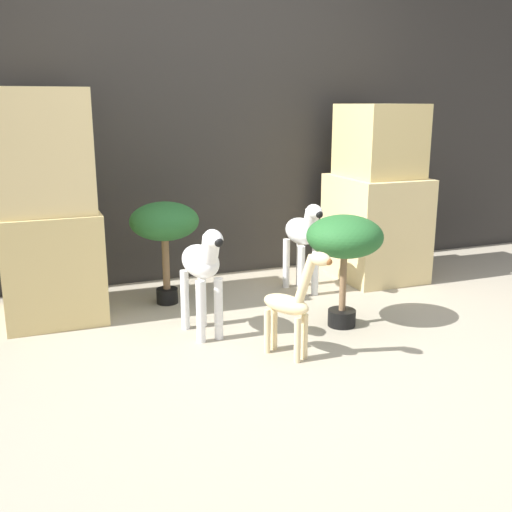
{
  "coord_description": "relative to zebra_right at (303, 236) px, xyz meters",
  "views": [
    {
      "loc": [
        -1.3,
        -2.63,
        1.3
      ],
      "look_at": [
        0.04,
        0.78,
        0.36
      ],
      "focal_mm": 42.0,
      "sensor_mm": 36.0,
      "label": 1
    }
  ],
  "objects": [
    {
      "name": "potted_palm_front",
      "position": [
        -0.06,
        -0.68,
        0.11
      ],
      "size": [
        0.45,
        0.45,
        0.67
      ],
      "color": "black",
      "rests_on": "ground_plane"
    },
    {
      "name": "rock_pillar_left",
      "position": [
        -1.65,
        0.16,
        0.26
      ],
      "size": [
        0.58,
        0.68,
        1.38
      ],
      "color": "#D1B775",
      "rests_on": "ground_plane"
    },
    {
      "name": "giraffe_figurine",
      "position": [
        -0.54,
        -0.99,
        -0.11
      ],
      "size": [
        0.27,
        0.39,
        0.6
      ],
      "color": "beige",
      "rests_on": "ground_plane"
    },
    {
      "name": "potted_palm_back",
      "position": [
        -0.94,
        0.11,
        0.13
      ],
      "size": [
        0.45,
        0.45,
        0.68
      ],
      "color": "black",
      "rests_on": "ground_plane"
    },
    {
      "name": "zebra_left",
      "position": [
        -0.88,
        -0.53,
        0.0
      ],
      "size": [
        0.22,
        0.45,
        0.65
      ],
      "color": "white",
      "rests_on": "ground_plane"
    },
    {
      "name": "wall_back",
      "position": [
        -0.48,
        0.7,
        0.69
      ],
      "size": [
        6.4,
        0.08,
        2.2
      ],
      "color": "#2D2B28",
      "rests_on": "ground_plane"
    },
    {
      "name": "zebra_right",
      "position": [
        0.0,
        0.0,
        0.0
      ],
      "size": [
        0.19,
        0.45,
        0.65
      ],
      "color": "white",
      "rests_on": "ground_plane"
    },
    {
      "name": "ground_plane",
      "position": [
        -0.48,
        -1.01,
        -0.41
      ],
      "size": [
        14.0,
        14.0,
        0.0
      ],
      "primitive_type": "plane",
      "color": "#9E937F"
    },
    {
      "name": "rock_pillar_right",
      "position": [
        0.68,
        0.16,
        0.18
      ],
      "size": [
        0.58,
        0.68,
        1.29
      ],
      "color": "#DBC184",
      "rests_on": "ground_plane"
    }
  ]
}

